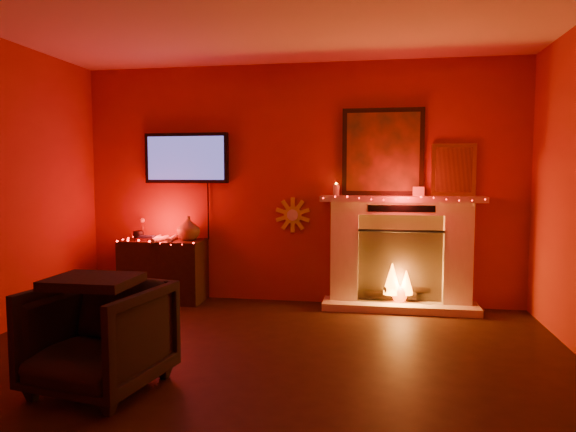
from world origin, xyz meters
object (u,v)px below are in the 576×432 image
Objects in this scene: console_table at (165,267)px; armchair at (99,337)px; tv at (187,158)px; fireplace at (399,242)px; sunburst_clock at (293,215)px.

console_table is 1.23× the size of armchair.
tv reaches higher than armchair.
console_table is 2.47m from armchair.
fireplace is 3.31m from armchair.
console_table reaches higher than armchair.
tv is 1.29m from console_table.
console_table is (-0.21, -0.19, -1.25)m from tv.
fireplace is 2.68m from console_table.
console_table is at bearing -138.13° from tv.
tv reaches higher than sunburst_clock.
sunburst_clock is at bearing 1.24° from tv.
tv is 3.10× the size of sunburst_clock.
armchair is at bearing -109.14° from sunburst_clock.
armchair is (-0.91, -2.62, -0.64)m from sunburst_clock.
sunburst_clock is 2.85m from armchair.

